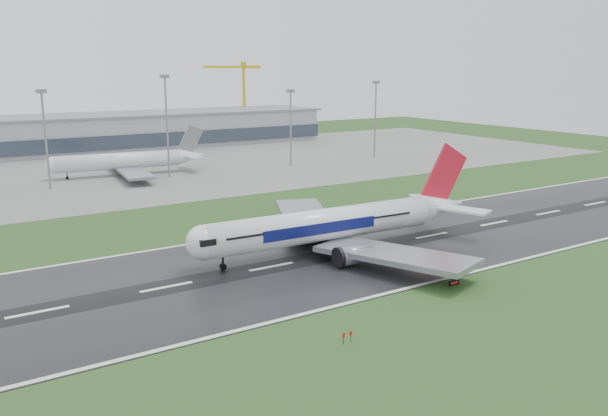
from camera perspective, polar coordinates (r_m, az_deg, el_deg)
ground at (r=111.78m, az=-3.09°, el=-5.58°), size 520.00×520.00×0.00m
runway at (r=111.76m, az=-3.09°, el=-5.55°), size 400.00×45.00×0.10m
apron at (r=226.49m, az=-18.72°, el=3.29°), size 400.00×130.00×0.08m
terminal at (r=283.81m, az=-21.76°, el=6.41°), size 240.00×36.00×15.00m
main_airliner at (r=119.82m, az=3.57°, el=0.45°), size 66.76×63.83×18.96m
parked_airliner at (r=214.76m, az=-16.52°, el=5.09°), size 58.84×55.55×15.77m
tower_crane at (r=327.77m, az=-5.66°, el=10.18°), size 38.35×14.01×39.46m
runway_sign at (r=105.18m, az=13.95°, el=-6.87°), size 2.31×0.68×1.04m
floodmast_2 at (r=196.30m, az=-23.15°, el=5.74°), size 0.64×0.64×28.55m
floodmast_3 at (r=205.31m, az=-12.78°, el=7.29°), size 0.64×0.64×32.53m
floodmast_4 at (r=225.74m, az=-1.26°, el=7.40°), size 0.64×0.64×27.04m
floodmast_5 at (r=248.39m, az=6.73°, el=8.13°), size 0.64×0.64×29.65m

